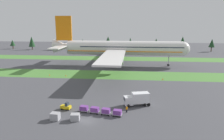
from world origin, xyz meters
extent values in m
plane|color=#47474C|center=(0.00, 0.00, 0.00)|extent=(400.00, 400.00, 0.00)
cube|color=#4C8438|center=(0.00, 43.42, 0.00)|extent=(320.00, 15.21, 0.01)
cube|color=#4C8438|center=(0.00, 85.85, 0.00)|extent=(320.00, 15.21, 0.01)
cylinder|color=silver|center=(5.94, 64.63, 9.18)|extent=(59.75, 8.13, 7.50)
sphere|color=silver|center=(35.77, 64.32, 9.18)|extent=(7.35, 7.35, 7.35)
cone|color=silver|center=(-26.81, 64.98, 9.75)|extent=(10.26, 7.23, 7.12)
cube|color=orange|center=(5.94, 64.63, 7.87)|extent=(58.29, 8.27, 0.36)
cube|color=#283342|center=(9.58, 64.60, 10.12)|extent=(52.47, 8.13, 0.44)
cube|color=silver|center=(2.55, 88.43, 8.43)|extent=(9.89, 40.12, 0.67)
cylinder|color=#A3A3A8|center=(3.91, 82.41, 5.97)|extent=(5.87, 4.19, 4.12)
cube|color=silver|center=(2.05, 40.91, 8.43)|extent=(9.89, 40.12, 0.67)
cylinder|color=#A3A3A8|center=(3.53, 46.90, 5.97)|extent=(5.87, 4.19, 4.12)
cube|color=silver|center=(-25.98, 74.50, 10.31)|extent=(5.45, 14.61, 0.47)
cube|color=silver|center=(-26.18, 55.45, 10.31)|extent=(5.45, 14.61, 0.47)
cube|color=orange|center=(-26.08, 64.98, 19.30)|extent=(8.52, 0.90, 12.75)
cylinder|color=#A3A3A8|center=(29.22, 64.39, 4.33)|extent=(0.44, 0.44, 7.46)
cylinder|color=black|center=(29.22, 64.39, 0.60)|extent=(1.20, 0.43, 1.20)
cylinder|color=#A3A3A8|center=(1.35, 69.18, 4.45)|extent=(0.44, 0.44, 7.21)
cylinder|color=black|center=(1.35, 69.18, 0.85)|extent=(1.71, 0.61, 1.70)
cylinder|color=#A3A3A8|center=(1.25, 60.19, 4.45)|extent=(0.44, 0.44, 7.21)
cylinder|color=black|center=(1.25, 60.19, 0.85)|extent=(1.71, 0.61, 1.70)
cube|color=yellow|center=(-6.91, 5.75, 0.69)|extent=(2.80, 1.76, 0.77)
cube|color=#283342|center=(-6.53, 5.68, 1.52)|extent=(0.89, 1.20, 0.90)
cylinder|color=black|center=(-7.91, 5.38, 0.30)|extent=(0.63, 0.31, 0.60)
cylinder|color=black|center=(-7.70, 6.46, 0.30)|extent=(0.63, 0.31, 0.60)
cylinder|color=black|center=(-6.12, 5.04, 0.30)|extent=(0.63, 0.31, 0.60)
cylinder|color=black|center=(-5.91, 6.12, 0.30)|extent=(0.63, 0.31, 0.60)
cube|color=#A3A3A8|center=(-1.90, 4.80, 0.40)|extent=(2.44, 1.88, 0.10)
cube|color=#70388E|center=(-1.90, 4.80, 1.00)|extent=(2.15, 1.66, 1.10)
cylinder|color=black|center=(-2.85, 4.28, 0.20)|extent=(0.42, 0.19, 0.40)
cylinder|color=black|center=(-2.59, 5.63, 0.20)|extent=(0.42, 0.19, 0.40)
cylinder|color=black|center=(-1.21, 3.97, 0.20)|extent=(0.42, 0.19, 0.40)
cylinder|color=black|center=(-0.95, 5.32, 0.20)|extent=(0.42, 0.19, 0.40)
cube|color=#A3A3A8|center=(0.95, 4.26, 0.40)|extent=(2.44, 1.88, 0.10)
cube|color=#70388E|center=(0.95, 4.26, 1.00)|extent=(2.15, 1.66, 1.10)
cylinder|color=black|center=(0.00, 3.74, 0.20)|extent=(0.42, 0.19, 0.40)
cylinder|color=black|center=(0.26, 5.10, 0.20)|extent=(0.42, 0.19, 0.40)
cylinder|color=black|center=(1.64, 3.43, 0.20)|extent=(0.42, 0.19, 0.40)
cylinder|color=black|center=(1.90, 4.78, 0.20)|extent=(0.42, 0.19, 0.40)
cube|color=#A3A3A8|center=(3.80, 3.72, 0.40)|extent=(2.44, 1.88, 0.10)
cube|color=#70388E|center=(3.80, 3.72, 1.00)|extent=(2.15, 1.66, 1.10)
cylinder|color=black|center=(2.85, 3.20, 0.20)|extent=(0.42, 0.19, 0.40)
cylinder|color=black|center=(3.11, 4.56, 0.20)|extent=(0.42, 0.19, 0.40)
cylinder|color=black|center=(4.49, 2.89, 0.20)|extent=(0.42, 0.19, 0.40)
cylinder|color=black|center=(4.75, 4.25, 0.20)|extent=(0.42, 0.19, 0.40)
cube|color=#A3A3A8|center=(6.65, 3.18, 0.40)|extent=(2.44, 1.88, 0.10)
cube|color=#70388E|center=(6.65, 3.18, 1.00)|extent=(2.15, 1.66, 1.10)
cylinder|color=black|center=(5.70, 2.66, 0.20)|extent=(0.42, 0.19, 0.40)
cylinder|color=black|center=(5.96, 4.02, 0.20)|extent=(0.42, 0.19, 0.40)
cylinder|color=black|center=(7.34, 2.35, 0.20)|extent=(0.42, 0.19, 0.40)
cylinder|color=black|center=(7.60, 3.71, 0.20)|extent=(0.42, 0.19, 0.40)
cube|color=silver|center=(9.17, 9.53, 1.58)|extent=(2.70, 2.77, 2.20)
cube|color=#283342|center=(8.14, 9.27, 2.02)|extent=(0.59, 2.03, 0.97)
cube|color=silver|center=(12.42, 10.36, 2.18)|extent=(4.93, 3.33, 2.80)
cylinder|color=black|center=(9.20, 8.51, 0.48)|extent=(1.00, 0.53, 0.96)
cylinder|color=black|center=(8.71, 10.45, 0.48)|extent=(1.00, 0.53, 0.96)
cylinder|color=black|center=(13.54, 9.61, 0.48)|extent=(1.00, 0.53, 0.96)
cylinder|color=black|center=(13.05, 11.55, 0.48)|extent=(1.00, 0.53, 0.96)
cylinder|color=black|center=(14.63, 9.88, 0.48)|extent=(1.00, 0.53, 0.96)
cylinder|color=black|center=(14.14, 11.82, 0.48)|extent=(1.00, 0.53, 0.96)
cylinder|color=black|center=(8.91, 5.40, 0.42)|extent=(0.18, 0.18, 0.85)
cylinder|color=black|center=(8.73, 5.27, 0.42)|extent=(0.18, 0.18, 0.85)
cylinder|color=orange|center=(8.82, 5.34, 1.16)|extent=(0.36, 0.36, 0.62)
sphere|color=tan|center=(8.82, 5.34, 1.62)|extent=(0.24, 0.24, 0.24)
cylinder|color=orange|center=(9.01, 5.47, 1.13)|extent=(0.10, 0.10, 0.58)
cylinder|color=orange|center=(8.64, 5.20, 1.13)|extent=(0.10, 0.10, 0.58)
cube|color=#A3A3A8|center=(-7.53, -0.17, 0.86)|extent=(2.11, 1.74, 1.73)
cube|color=#A3A3A8|center=(-2.89, 0.05, 0.78)|extent=(2.12, 1.76, 1.56)
cone|color=orange|center=(-24.88, 39.55, 0.31)|extent=(0.44, 0.44, 0.62)
cone|color=orange|center=(-17.68, 39.29, 0.33)|extent=(0.44, 0.44, 0.65)
cone|color=orange|center=(22.41, 37.16, 0.34)|extent=(0.44, 0.44, 0.69)
cylinder|color=#4C3823|center=(-93.79, 128.24, 1.35)|extent=(0.70, 0.70, 2.69)
cone|color=#1E4223|center=(-93.79, 128.24, 5.24)|extent=(4.43, 4.43, 5.10)
cylinder|color=#4C3823|center=(-74.34, 124.54, 1.26)|extent=(0.70, 0.70, 2.52)
cone|color=#1E4223|center=(-74.34, 124.54, 6.83)|extent=(5.32, 5.32, 8.62)
cylinder|color=#4C3823|center=(-52.62, 123.90, 1.70)|extent=(0.70, 0.70, 3.40)
cone|color=#1E4223|center=(-52.62, 123.90, 6.12)|extent=(6.31, 6.31, 5.44)
cylinder|color=#4C3823|center=(-30.97, 126.47, 1.47)|extent=(0.70, 0.70, 2.95)
cone|color=#1E4223|center=(-30.97, 126.47, 5.98)|extent=(3.89, 3.89, 6.07)
cylinder|color=#4C3823|center=(-9.39, 127.08, 1.87)|extent=(0.70, 0.70, 3.74)
cone|color=#1E4223|center=(-9.39, 127.08, 7.55)|extent=(6.23, 6.23, 7.63)
cylinder|color=#4C3823|center=(8.95, 127.77, 1.26)|extent=(0.70, 0.70, 2.52)
cone|color=#1E4223|center=(8.95, 127.77, 6.42)|extent=(4.54, 4.54, 7.80)
cylinder|color=#4C3823|center=(29.84, 125.80, 1.76)|extent=(0.70, 0.70, 3.52)
cone|color=#1E4223|center=(29.84, 125.80, 6.77)|extent=(4.62, 4.62, 6.52)
cylinder|color=#4C3823|center=(50.40, 125.23, 1.82)|extent=(0.70, 0.70, 3.64)
cone|color=#1E4223|center=(50.40, 125.23, 7.68)|extent=(5.73, 5.73, 8.09)
cylinder|color=#4C3823|center=(72.80, 124.89, 1.77)|extent=(0.70, 0.70, 3.53)
cone|color=#1E4223|center=(72.80, 124.89, 6.75)|extent=(4.56, 4.56, 6.43)
camera|label=1|loc=(9.56, -42.20, 21.77)|focal=32.72mm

